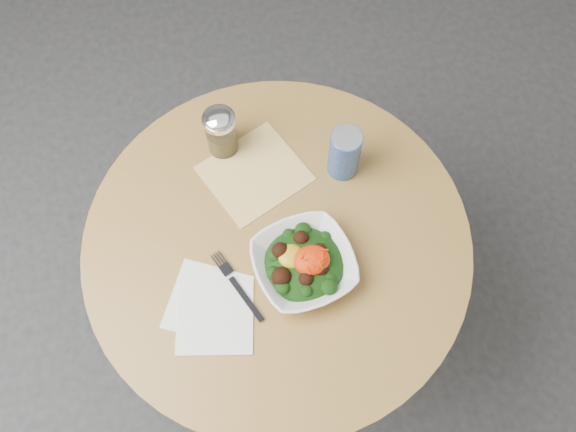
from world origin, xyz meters
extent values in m
plane|color=#2C2C2E|center=(0.00, 0.00, 0.00)|extent=(6.00, 6.00, 0.00)
cylinder|color=black|center=(0.00, 0.00, 0.01)|extent=(0.52, 0.52, 0.03)
cylinder|color=black|center=(0.00, 0.00, 0.35)|extent=(0.10, 0.10, 0.71)
cylinder|color=#B89042|center=(0.00, 0.00, 0.73)|extent=(0.90, 0.90, 0.04)
cube|color=orange|center=(-0.01, 0.18, 0.75)|extent=(0.28, 0.27, 0.00)
cube|color=white|center=(-0.18, -0.11, 0.75)|extent=(0.23, 0.23, 0.00)
cube|color=white|center=(-0.17, -0.15, 0.75)|extent=(0.20, 0.20, 0.00)
imported|color=white|center=(0.04, -0.08, 0.78)|extent=(0.26, 0.26, 0.05)
ellipsoid|color=black|center=(0.04, -0.08, 0.78)|extent=(0.18, 0.18, 0.06)
ellipsoid|color=gold|center=(0.02, -0.06, 0.80)|extent=(0.06, 0.06, 0.02)
ellipsoid|color=#FC4105|center=(0.06, -0.09, 0.81)|extent=(0.08, 0.07, 0.04)
cube|color=black|center=(-0.10, -0.12, 0.76)|extent=(0.06, 0.12, 0.00)
cube|color=black|center=(-0.13, -0.03, 0.76)|extent=(0.05, 0.07, 0.00)
cylinder|color=silver|center=(-0.07, 0.27, 0.81)|extent=(0.07, 0.07, 0.11)
cylinder|color=olive|center=(-0.07, 0.27, 0.78)|extent=(0.06, 0.06, 0.06)
cylinder|color=white|center=(-0.07, 0.27, 0.87)|extent=(0.08, 0.08, 0.01)
ellipsoid|color=white|center=(-0.07, 0.27, 0.88)|extent=(0.07, 0.07, 0.03)
cylinder|color=navy|center=(0.20, 0.15, 0.82)|extent=(0.08, 0.08, 0.14)
cylinder|color=silver|center=(0.20, 0.15, 0.89)|extent=(0.07, 0.07, 0.00)
cube|color=silver|center=(0.20, 0.16, 0.89)|extent=(0.02, 0.03, 0.00)
camera|label=1|loc=(-0.10, -0.56, 2.11)|focal=40.00mm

